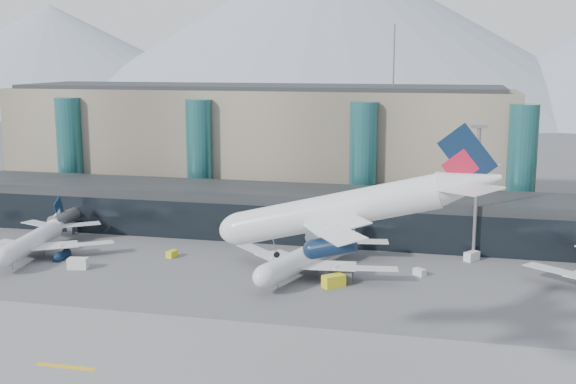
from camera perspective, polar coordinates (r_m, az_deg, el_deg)
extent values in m
plane|color=#515154|center=(101.62, -2.71, -11.35)|extent=(900.00, 900.00, 0.00)
cube|color=slate|center=(88.52, -5.50, -14.83)|extent=(400.00, 40.00, 0.04)
cube|color=gold|center=(96.39, -17.13, -13.05)|extent=(8.00, 1.00, 0.02)
cube|color=black|center=(154.37, 3.26, -1.75)|extent=(170.00, 18.00, 10.00)
cube|color=black|center=(146.06, 2.63, -2.86)|extent=(170.00, 0.40, 8.00)
cylinder|color=slate|center=(163.32, -16.84, -1.79)|extent=(2.80, 14.00, 2.80)
cube|color=slate|center=(163.97, -16.78, -2.82)|extent=(1.20, 1.20, 2.40)
cylinder|color=slate|center=(144.01, 2.47, -2.97)|extent=(2.80, 14.00, 2.80)
cube|color=slate|center=(144.74, 2.46, -4.12)|extent=(1.20, 1.20, 2.40)
cube|color=gray|center=(189.07, -2.47, 3.61)|extent=(130.00, 30.00, 30.00)
cube|color=black|center=(187.82, -2.50, 8.31)|extent=(123.50, 28.00, 1.00)
cylinder|color=#236062|center=(192.17, -16.84, 2.98)|extent=(6.40, 6.40, 28.00)
cylinder|color=#236062|center=(177.21, -7.00, 2.75)|extent=(6.40, 6.40, 28.00)
cylinder|color=#236062|center=(167.59, 5.94, 2.32)|extent=(6.40, 6.40, 28.00)
cylinder|color=#236062|center=(166.76, 17.96, 1.82)|extent=(6.40, 6.40, 28.00)
cylinder|color=slate|center=(181.23, 8.37, 10.50)|extent=(0.40, 0.40, 16.00)
cone|color=gray|center=(550.83, -18.19, 10.03)|extent=(320.00, 320.00, 75.00)
cone|color=gray|center=(478.66, 3.10, 12.62)|extent=(400.00, 400.00, 110.00)
cylinder|color=slate|center=(140.84, 14.65, -0.16)|extent=(0.70, 0.70, 25.00)
cube|color=slate|center=(139.10, 14.89, 5.02)|extent=(3.00, 1.20, 0.60)
cylinder|color=silver|center=(81.25, 5.05, -0.38)|extent=(23.42, 4.27, 3.87)
ellipsoid|color=silver|center=(83.89, -2.84, 0.00)|extent=(5.48, 3.96, 3.87)
cone|color=silver|center=(80.22, 15.69, -0.74)|extent=(6.74, 3.98, 3.87)
cube|color=silver|center=(73.06, 5.26, -2.14)|extent=(11.97, 17.55, 0.19)
cylinder|color=#0D1F39|center=(75.65, 4.48, -3.22)|extent=(4.71, 2.21, 2.13)
cube|color=silver|center=(75.60, 15.76, -1.27)|extent=(6.91, 9.25, 0.15)
cube|color=silver|center=(89.25, 6.98, 0.16)|extent=(12.41, 17.48, 0.19)
cylinder|color=#0D1F39|center=(87.86, 5.92, -1.30)|extent=(4.71, 2.21, 2.13)
cube|color=silver|center=(84.78, 15.64, -0.01)|extent=(7.12, 9.21, 0.15)
cube|color=#0D1F39|center=(79.70, 16.04, 1.44)|extent=(5.78, 0.33, 6.81)
cube|color=#B41631|center=(79.86, 15.29, 0.65)|extent=(3.87, 0.34, 3.73)
cylinder|color=slate|center=(83.44, -0.53, -1.81)|extent=(0.16, 0.16, 3.10)
cylinder|color=black|center=(83.74, -0.52, -2.71)|extent=(0.69, 0.26, 0.69)
cylinder|color=black|center=(79.69, 5.44, -3.45)|extent=(0.89, 0.36, 0.88)
cylinder|color=black|center=(84.16, 5.94, -2.71)|extent=(0.89, 0.36, 0.88)
cylinder|color=silver|center=(148.60, -19.41, -3.19)|extent=(6.86, 22.41, 3.66)
ellipsoid|color=silver|center=(138.94, -21.28, -4.25)|extent=(4.37, 5.61, 3.66)
cone|color=silver|center=(161.25, -17.35, -1.95)|extent=(4.55, 6.79, 3.66)
cube|color=silver|center=(147.10, -16.34, -3.40)|extent=(16.14, 13.18, 0.18)
cylinder|color=#0D1F39|center=(147.11, -17.17, -4.19)|extent=(2.64, 4.67, 2.02)
cube|color=silver|center=(159.59, -15.89, -1.93)|extent=(8.49, 7.42, 0.15)
cylinder|color=#0D1F39|center=(152.02, -21.37, -3.98)|extent=(2.64, 4.67, 2.02)
cube|color=silver|center=(162.94, -18.80, -1.84)|extent=(8.80, 5.73, 0.15)
cube|color=#0D1F39|center=(160.95, -17.37, -0.91)|extent=(1.02, 5.45, 6.45)
cube|color=silver|center=(160.31, -17.48, -1.36)|extent=(0.79, 3.66, 3.53)
cylinder|color=slate|center=(142.41, -20.63, -4.85)|extent=(0.15, 0.15, 2.93)
cylinder|color=black|center=(142.74, -20.60, -5.35)|extent=(0.32, 0.68, 0.65)
cylinder|color=black|center=(149.43, -18.41, -4.51)|extent=(0.44, 0.87, 0.84)
cylinder|color=black|center=(151.22, -19.94, -4.43)|extent=(0.44, 0.87, 0.84)
cylinder|color=silver|center=(128.52, 1.66, -4.55)|extent=(11.04, 23.81, 3.94)
ellipsoid|color=silver|center=(118.73, -1.19, -5.83)|extent=(5.44, 6.45, 3.94)
cone|color=silver|center=(141.54, 4.73, -3.08)|extent=(5.83, 7.67, 3.94)
cube|color=silver|center=(126.35, 5.40, -5.17)|extent=(17.55, 7.83, 0.20)
cylinder|color=#0D1F39|center=(126.60, 4.28, -6.06)|extent=(3.52, 5.19, 2.16)
cube|color=silver|center=(139.50, 6.47, -3.23)|extent=(9.28, 4.89, 0.16)
cube|color=silver|center=(134.32, -1.14, -4.16)|extent=(16.36, 15.77, 0.20)
cylinder|color=#0D1F39|center=(132.70, -0.70, -5.25)|extent=(3.52, 5.19, 2.16)
cube|color=silver|center=(143.61, 3.03, -2.78)|extent=(8.58, 8.69, 0.16)
cube|color=slate|center=(141.12, 4.81, -1.81)|extent=(2.03, 5.67, 6.93)
cube|color=silver|center=(140.49, 4.61, -2.36)|extent=(1.47, 3.83, 3.79)
cylinder|color=slate|center=(122.36, -0.29, -6.58)|extent=(0.16, 0.16, 3.15)
cylinder|color=black|center=(122.77, -0.29, -7.19)|extent=(0.45, 0.74, 0.70)
cylinder|color=black|center=(129.36, 2.79, -6.27)|extent=(0.61, 0.96, 0.90)
cylinder|color=black|center=(131.58, 0.97, -5.97)|extent=(0.61, 0.96, 0.90)
cube|color=silver|center=(131.02, 21.81, -5.25)|extent=(17.84, 15.31, 0.21)
cube|color=silver|center=(137.41, -16.26, -5.44)|extent=(3.85, 2.62, 1.99)
cube|color=gold|center=(141.31, -9.15, -4.85)|extent=(1.89, 2.50, 1.29)
cube|color=#4E4D52|center=(124.86, 4.21, -6.60)|extent=(3.99, 2.10, 2.21)
cube|color=silver|center=(141.46, 14.32, -4.94)|extent=(3.10, 3.40, 1.73)
cube|color=silver|center=(130.11, 10.35, -6.25)|extent=(2.47, 2.35, 1.26)
cube|color=gold|center=(122.03, 3.62, -7.04)|extent=(4.09, 3.98, 2.07)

